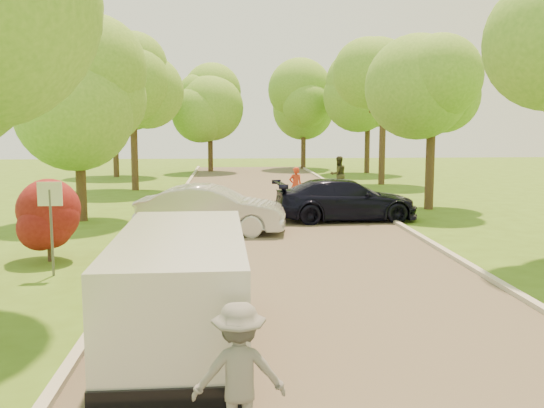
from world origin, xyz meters
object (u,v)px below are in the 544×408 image
object	(u,v)px
minivan	(182,288)
skateboarder	(239,374)
silver_sedan	(211,210)
person_striped	(295,185)
dark_sedan	(346,200)
street_sign	(50,209)
person_olive	(338,174)

from	to	relation	value
minivan	skateboarder	xyz separation A→B (m)	(0.83, -3.08, -0.09)
silver_sedan	person_striped	size ratio (longest dim) A/B	2.94
dark_sedan	silver_sedan	bearing A→B (deg)	111.91
street_sign	minivan	xyz separation A→B (m)	(3.30, -4.77, -0.60)
skateboarder	person_striped	distance (m)	20.24
silver_sedan	person_striped	world-z (taller)	person_striped
skateboarder	person_striped	size ratio (longest dim) A/B	0.97
minivan	skateboarder	bearing A→B (deg)	-75.71
minivan	street_sign	bearing A→B (deg)	123.92
silver_sedan	person_olive	distance (m)	12.64
minivan	person_striped	distance (m)	17.35
skateboarder	person_olive	xyz separation A→B (m)	(5.47, 24.05, 0.04)
minivan	person_striped	xyz separation A→B (m)	(3.68, 16.96, -0.17)
street_sign	person_olive	world-z (taller)	street_sign
silver_sedan	person_olive	xyz separation A→B (m)	(6.10, 11.08, 0.14)
dark_sedan	minivan	bearing A→B (deg)	154.29
minivan	person_olive	size ratio (longest dim) A/B	2.68
street_sign	person_olive	distance (m)	18.84
minivan	silver_sedan	bearing A→B (deg)	88.11
street_sign	dark_sedan	world-z (taller)	street_sign
dark_sedan	person_striped	distance (m)	4.97
silver_sedan	person_olive	bearing A→B (deg)	-21.77
minivan	person_olive	xyz separation A→B (m)	(6.30, 20.97, -0.05)
minivan	silver_sedan	distance (m)	9.90
dark_sedan	street_sign	bearing A→B (deg)	128.26
minivan	person_olive	distance (m)	21.89
street_sign	skateboarder	world-z (taller)	street_sign
person_striped	silver_sedan	bearing A→B (deg)	51.21
dark_sedan	person_striped	world-z (taller)	person_striped
minivan	silver_sedan	world-z (taller)	minivan
person_striped	person_olive	distance (m)	4.79
minivan	skateboarder	distance (m)	3.19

